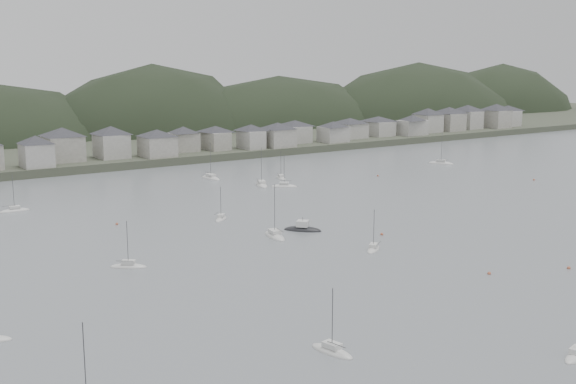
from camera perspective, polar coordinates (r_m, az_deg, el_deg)
ground at (r=129.46m, az=19.32°, el=-7.65°), size 900.00×900.00×0.00m
far_shore_land at (r=381.88m, az=-19.09°, el=4.33°), size 900.00×250.00×3.00m
forested_ridge at (r=360.35m, az=-17.13°, el=2.05°), size 851.55×103.94×102.57m
waterfront_town at (r=297.84m, az=-3.79°, el=4.67°), size 451.48×28.46×12.92m
sailboat_lead at (r=238.85m, az=-6.24°, el=1.11°), size 4.00×9.84×13.08m
moored_fleet at (r=168.33m, az=-3.87°, el=-2.84°), size 266.45×174.38×13.18m
motor_launch_far at (r=165.34m, az=1.19°, el=-3.03°), size 8.32×8.88×4.12m
mooring_buoys at (r=169.70m, az=2.35°, el=-2.73°), size 182.64×129.31×0.70m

